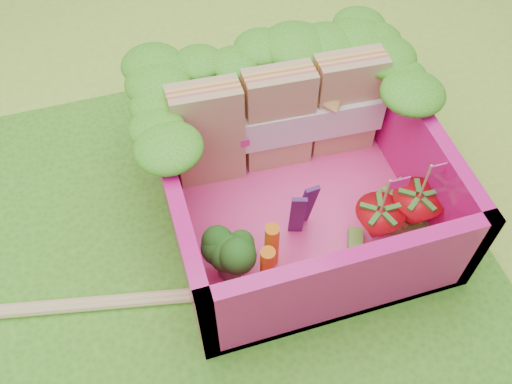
{
  "coord_description": "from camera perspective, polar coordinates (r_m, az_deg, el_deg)",
  "views": [
    {
      "loc": [
        -0.26,
        -1.44,
        2.52
      ],
      "look_at": [
        0.22,
        0.14,
        0.28
      ],
      "focal_mm": 40.0,
      "sensor_mm": 36.0,
      "label": 1
    }
  ],
  "objects": [
    {
      "name": "snap_peas",
      "position": [
        2.96,
        12.88,
        -3.18
      ],
      "size": [
        0.59,
        0.56,
        0.05
      ],
      "color": "green",
      "rests_on": "bento_floor"
    },
    {
      "name": "purple_wedges",
      "position": [
        2.74,
        4.61,
        -1.86
      ],
      "size": [
        0.13,
        0.07,
        0.38
      ],
      "color": "#44164F",
      "rests_on": "bento_floor"
    },
    {
      "name": "strawberry_left",
      "position": [
        2.82,
        11.97,
        -3.2
      ],
      "size": [
        0.24,
        0.24,
        0.48
      ],
      "color": "red",
      "rests_on": "bento_floor"
    },
    {
      "name": "placemat",
      "position": [
        2.9,
        -3.4,
        -6.22
      ],
      "size": [
        2.6,
        2.6,
        0.03
      ],
      "primitive_type": "cube",
      "color": "#499822",
      "rests_on": "ground"
    },
    {
      "name": "carrot_sticks",
      "position": [
        2.65,
        1.37,
        -6.4
      ],
      "size": [
        0.12,
        0.17,
        0.29
      ],
      "color": "orange",
      "rests_on": "bento_floor"
    },
    {
      "name": "strawberry_right",
      "position": [
        2.9,
        15.48,
        -1.89
      ],
      "size": [
        0.25,
        0.25,
        0.49
      ],
      "color": "red",
      "rests_on": "bento_floor"
    },
    {
      "name": "lettuce_ruffle",
      "position": [
        2.87,
        1.47,
        12.7
      ],
      "size": [
        1.43,
        0.83,
        0.11
      ],
      "color": "#228D19",
      "rests_on": "bento_box"
    },
    {
      "name": "bento_box",
      "position": [
        2.81,
        4.31,
        1.35
      ],
      "size": [
        1.3,
        1.3,
        0.55
      ],
      "color": "#D61279",
      "rests_on": "placemat"
    },
    {
      "name": "ground",
      "position": [
        2.91,
        -3.38,
        -6.37
      ],
      "size": [
        14.0,
        14.0,
        0.0
      ],
      "primitive_type": "plane",
      "color": "#A3CF3A",
      "rests_on": "ground"
    },
    {
      "name": "bento_floor",
      "position": [
        3.01,
        4.02,
        -1.57
      ],
      "size": [
        1.3,
        1.3,
        0.05
      ],
      "primitive_type": "cube",
      "color": "#FF4195",
      "rests_on": "placemat"
    },
    {
      "name": "chopsticks",
      "position": [
        2.95,
        -23.65,
        -10.84
      ],
      "size": [
        2.01,
        0.45,
        0.05
      ],
      "color": "tan",
      "rests_on": "placemat"
    },
    {
      "name": "sandwich_stack",
      "position": [
        2.96,
        2.29,
        7.28
      ],
      "size": [
        1.12,
        0.23,
        0.62
      ],
      "color": "tan",
      "rests_on": "bento_floor"
    },
    {
      "name": "broccoli",
      "position": [
        2.62,
        -2.73,
        -6.03
      ],
      "size": [
        0.31,
        0.31,
        0.26
      ],
      "color": "#598F45",
      "rests_on": "bento_floor"
    }
  ]
}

